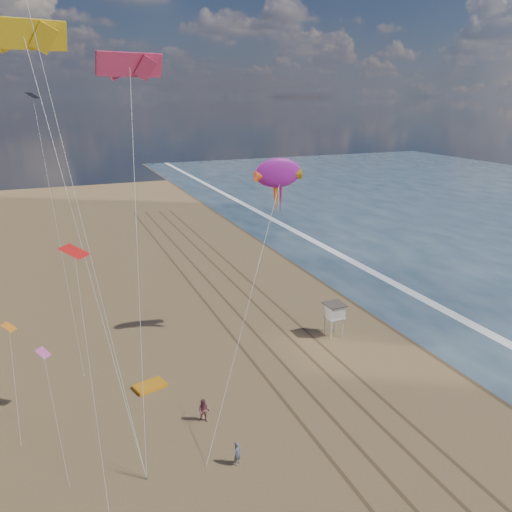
{
  "coord_description": "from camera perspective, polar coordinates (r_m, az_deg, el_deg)",
  "views": [
    {
      "loc": [
        -16.2,
        -12.98,
        22.95
      ],
      "look_at": [
        -0.19,
        26.0,
        9.5
      ],
      "focal_mm": 35.0,
      "sensor_mm": 36.0,
      "label": 1
    }
  ],
  "objects": [
    {
      "name": "show_kite",
      "position": [
        45.58,
        2.54,
        9.41
      ],
      "size": [
        8.17,
        7.98,
        24.51
      ],
      "color": "#A8199C",
      "rests_on": "ground"
    },
    {
      "name": "kite_flyer_b",
      "position": [
        38.65,
        -5.98,
        -17.17
      ],
      "size": [
        1.12,
        1.05,
        1.83
      ],
      "primitive_type": "imported",
      "rotation": [
        0.0,
        0.0,
        -0.53
      ],
      "color": "#87454F",
      "rests_on": "ground"
    },
    {
      "name": "tracks",
      "position": [
        52.21,
        1.13,
        -8.37
      ],
      "size": [
        7.68,
        120.0,
        0.01
      ],
      "color": "brown",
      "rests_on": "ground"
    },
    {
      "name": "foam",
      "position": [
        69.9,
        13.51,
        -1.97
      ],
      "size": [
        260.0,
        260.0,
        0.0
      ],
      "primitive_type": "plane",
      "color": "white",
      "rests_on": "ground"
    },
    {
      "name": "small_kites",
      "position": [
        37.98,
        -23.23,
        0.86
      ],
      "size": [
        6.76,
        21.54,
        18.78
      ],
      "color": "orange",
      "rests_on": "ground"
    },
    {
      "name": "wet_sand",
      "position": [
        67.63,
        10.61,
        -2.45
      ],
      "size": [
        260.0,
        260.0,
        0.0
      ],
      "primitive_type": "plane",
      "color": "#42301E",
      "rests_on": "ground"
    },
    {
      "name": "grounded_kite",
      "position": [
        43.56,
        -12.03,
        -14.31
      ],
      "size": [
        2.82,
        2.21,
        0.28
      ],
      "primitive_type": "cube",
      "rotation": [
        0.0,
        0.0,
        0.28
      ],
      "color": "orange",
      "rests_on": "ground"
    },
    {
      "name": "kite_flyer_a",
      "position": [
        34.9,
        -2.13,
        -21.62
      ],
      "size": [
        0.73,
        0.69,
        1.69
      ],
      "primitive_type": "imported",
      "rotation": [
        0.0,
        0.0,
        0.64
      ],
      "color": "slate",
      "rests_on": "ground"
    },
    {
      "name": "lifeguard_stand",
      "position": [
        50.42,
        8.94,
        -6.25
      ],
      "size": [
        1.92,
        1.92,
        3.47
      ],
      "color": "silver",
      "rests_on": "ground"
    }
  ]
}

